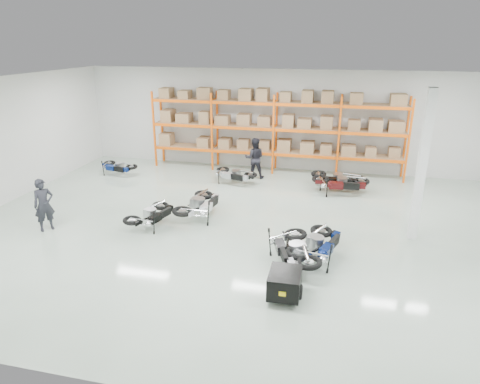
% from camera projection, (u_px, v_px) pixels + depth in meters
% --- Properties ---
extents(room, '(18.00, 18.00, 18.00)m').
position_uv_depth(room, '(243.00, 160.00, 13.00)').
color(room, '#B0C4B0').
rests_on(room, ground).
extents(pallet_rack, '(11.28, 0.98, 3.62)m').
position_uv_depth(pallet_rack, '(275.00, 122.00, 18.91)').
color(pallet_rack, '#FC5F0D').
rests_on(pallet_rack, ground).
extents(structural_column, '(0.25, 0.25, 4.50)m').
position_uv_depth(structural_column, '(422.00, 167.00, 12.34)').
color(structural_column, white).
rests_on(structural_column, ground).
extents(moto_blue_centre, '(1.54, 2.14, 1.25)m').
position_uv_depth(moto_blue_centre, '(319.00, 240.00, 11.59)').
color(moto_blue_centre, '#07174E').
rests_on(moto_blue_centre, ground).
extents(moto_silver_left, '(1.21, 2.09, 1.28)m').
position_uv_depth(moto_silver_left, '(200.00, 201.00, 14.36)').
color(moto_silver_left, silver).
rests_on(moto_silver_left, ground).
extents(moto_black_far_left, '(1.25, 1.84, 1.09)m').
position_uv_depth(moto_black_far_left, '(152.00, 211.00, 13.72)').
color(moto_black_far_left, black).
rests_on(moto_black_far_left, ground).
extents(moto_touring_right, '(1.53, 2.16, 1.26)m').
position_uv_depth(moto_touring_right, '(293.00, 245.00, 11.33)').
color(moto_touring_right, black).
rests_on(moto_touring_right, ground).
extents(trailer, '(0.83, 1.56, 0.65)m').
position_uv_depth(trailer, '(285.00, 283.00, 9.94)').
color(trailer, black).
rests_on(trailer, ground).
extents(moto_back_a, '(1.71, 1.15, 1.01)m').
position_uv_depth(moto_back_a, '(117.00, 164.00, 18.98)').
color(moto_back_a, navy).
rests_on(moto_back_a, ground).
extents(moto_back_b, '(1.84, 1.33, 1.08)m').
position_uv_depth(moto_back_b, '(234.00, 172.00, 17.84)').
color(moto_back_b, '#A9ACB2').
rests_on(moto_back_b, ground).
extents(moto_back_c, '(1.99, 1.24, 1.20)m').
position_uv_depth(moto_back_c, '(337.00, 176.00, 17.13)').
color(moto_back_c, black).
rests_on(moto_back_c, ground).
extents(moto_back_d, '(1.97, 1.07, 1.24)m').
position_uv_depth(moto_back_d, '(341.00, 179.00, 16.59)').
color(moto_back_d, '#410D0F').
rests_on(moto_back_d, ground).
extents(person_left, '(0.70, 0.73, 1.69)m').
position_uv_depth(person_left, '(44.00, 205.00, 13.35)').
color(person_left, black).
rests_on(person_left, ground).
extents(person_back, '(0.96, 0.81, 1.77)m').
position_uv_depth(person_back, '(255.00, 158.00, 18.42)').
color(person_back, black).
rests_on(person_back, ground).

